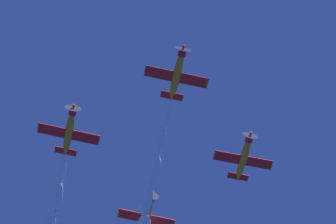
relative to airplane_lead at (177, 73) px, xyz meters
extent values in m
ellipsoid|color=orange|center=(-0.23, 0.18, -0.04)|extent=(6.94, 5.78, 1.90)
cylinder|color=red|center=(2.56, -1.99, 0.30)|extent=(1.67, 1.67, 1.33)
cone|color=red|center=(3.16, -2.45, 0.37)|extent=(1.04, 0.99, 0.66)
cylinder|color=#3F3F47|center=(3.02, -2.34, 0.36)|extent=(1.89, 2.28, 2.70)
cube|color=red|center=(-0.40, 0.31, -0.25)|extent=(7.31, 8.75, 0.41)
ellipsoid|color=orange|center=(2.55, 4.10, -0.29)|extent=(1.02, 0.88, 0.38)
ellipsoid|color=orange|center=(-3.35, -3.49, -0.21)|extent=(1.02, 0.88, 0.38)
cube|color=red|center=(-2.90, 2.25, -0.30)|extent=(2.98, 3.42, 0.25)
cube|color=orange|center=(-3.00, 2.33, 0.27)|extent=(1.20, 0.96, 1.40)
ellipsoid|color=#1E232D|center=(0.01, -0.01, 0.48)|extent=(1.94, 1.75, 0.92)
ellipsoid|color=orange|center=(-1.06, 18.50, 0.32)|extent=(6.94, 5.77, 1.91)
cylinder|color=red|center=(1.73, 16.34, 0.65)|extent=(1.69, 1.64, 1.35)
cone|color=red|center=(2.33, 15.87, 0.72)|extent=(1.05, 0.97, 0.67)
cylinder|color=#3F3F47|center=(2.19, 15.98, 0.70)|extent=(1.93, 2.22, 2.77)
cube|color=red|center=(-1.23, 18.63, 0.10)|extent=(7.31, 8.75, 0.66)
ellipsoid|color=orange|center=(1.73, 22.41, -0.06)|extent=(1.02, 0.87, 0.39)
ellipsoid|color=orange|center=(-4.19, 14.84, 0.27)|extent=(1.02, 0.87, 0.39)
cube|color=red|center=(-3.73, 20.58, 0.06)|extent=(2.98, 3.41, 0.34)
cube|color=orange|center=(-3.82, 20.67, 0.63)|extent=(1.22, 0.94, 1.40)
ellipsoid|color=#1E232D|center=(-0.81, 18.33, 0.83)|extent=(1.95, 1.74, 0.94)
ellipsoid|color=orange|center=(-19.23, -3.42, -0.81)|extent=(6.92, 5.79, 1.86)
cylinder|color=red|center=(-16.44, -5.58, -0.50)|extent=(1.64, 1.69, 1.34)
cone|color=red|center=(-15.84, -6.05, -0.43)|extent=(1.03, 1.00, 0.66)
cylinder|color=#3F3F47|center=(-15.98, -5.94, -0.45)|extent=(1.82, 2.34, 2.74)
cube|color=red|center=(-19.40, -3.28, -1.02)|extent=(7.31, 8.75, 0.54)
ellipsoid|color=orange|center=(-16.46, 0.52, -0.91)|extent=(1.02, 0.88, 0.38)
ellipsoid|color=orange|center=(-22.33, -7.09, -1.13)|extent=(1.02, 0.88, 0.38)
cube|color=red|center=(-21.90, -1.35, -1.05)|extent=(2.98, 3.41, 0.29)
cube|color=orange|center=(-22.01, -1.28, -0.47)|extent=(1.17, 0.99, 1.39)
ellipsoid|color=#1E232D|center=(-18.99, -3.62, -0.30)|extent=(1.92, 1.77, 0.92)
ellipsoid|color=orange|center=(-20.26, 16.63, -0.75)|extent=(6.93, 5.79, 1.95)
cylinder|color=red|center=(-17.47, 14.46, -0.40)|extent=(1.65, 1.70, 1.35)
cone|color=red|center=(-16.87, 14.00, -0.33)|extent=(1.03, 1.00, 0.67)
cylinder|color=#3F3F47|center=(-17.01, 14.11, -0.35)|extent=(1.83, 2.37, 2.75)
cube|color=red|center=(-20.42, 16.76, -0.97)|extent=(7.31, 8.75, 0.61)
ellipsoid|color=orange|center=(-17.49, 20.56, -0.83)|extent=(1.02, 0.88, 0.39)
ellipsoid|color=orange|center=(-23.36, 12.96, -1.11)|extent=(1.02, 0.88, 0.39)
ellipsoid|color=#1E232D|center=(-20.03, 16.43, -0.24)|extent=(1.93, 1.77, 0.94)
ellipsoid|color=white|center=(-5.57, 4.50, -0.74)|extent=(5.83, 4.85, 1.73)
ellipsoid|color=white|center=(-9.36, 7.18, -1.43)|extent=(6.05, 5.12, 2.05)
ellipsoid|color=white|center=(-13.15, 10.38, -1.98)|extent=(6.27, 5.39, 2.37)
ellipsoid|color=white|center=(-17.44, 13.41, -2.22)|extent=(6.49, 5.66, 2.68)
ellipsoid|color=white|center=(-24.81, 0.99, -1.61)|extent=(5.83, 4.85, 1.73)
ellipsoid|color=white|center=(-28.45, 3.98, -2.18)|extent=(6.05, 5.12, 2.05)
ellipsoid|color=white|center=(-32.76, 6.61, -2.54)|extent=(6.27, 5.39, 2.37)
camera|label=1|loc=(17.49, -23.44, -77.54)|focal=58.38mm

